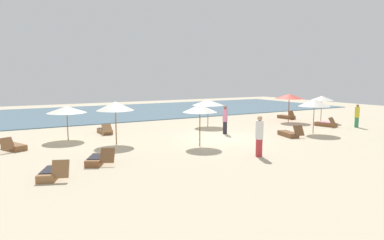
{
  "coord_description": "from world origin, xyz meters",
  "views": [
    {
      "loc": [
        -11.1,
        -16.36,
        3.65
      ],
      "look_at": [
        -1.58,
        0.55,
        1.1
      ],
      "focal_mm": 31.24,
      "sensor_mm": 36.0,
      "label": 1
    }
  ],
  "objects_px": {
    "lounger_5": "(326,124)",
    "person_1": "(357,116)",
    "umbrella_1": "(200,108)",
    "umbrella_4": "(314,103)",
    "lounger_3": "(97,159)",
    "person_2": "(225,119)",
    "lounger_0": "(52,173)",
    "lounger_1": "(287,117)",
    "lounger_2": "(13,146)",
    "umbrella_0": "(115,106)",
    "umbrella_6": "(322,98)",
    "person_0": "(259,136)",
    "umbrella_5": "(289,96)",
    "umbrella_3": "(67,110)",
    "lounger_6": "(289,134)",
    "lounger_4": "(105,131)"
  },
  "relations": [
    {
      "from": "lounger_5",
      "to": "person_1",
      "type": "height_order",
      "value": "person_1"
    },
    {
      "from": "umbrella_1",
      "to": "umbrella_4",
      "type": "bearing_deg",
      "value": -1.68
    },
    {
      "from": "lounger_3",
      "to": "umbrella_4",
      "type": "bearing_deg",
      "value": 2.77
    },
    {
      "from": "person_2",
      "to": "lounger_0",
      "type": "bearing_deg",
      "value": -156.99
    },
    {
      "from": "lounger_1",
      "to": "lounger_2",
      "type": "bearing_deg",
      "value": -173.6
    },
    {
      "from": "umbrella_4",
      "to": "umbrella_0",
      "type": "bearing_deg",
      "value": 166.35
    },
    {
      "from": "lounger_0",
      "to": "person_2",
      "type": "xyz_separation_m",
      "value": [
        10.83,
        4.6,
        0.75
      ]
    },
    {
      "from": "umbrella_6",
      "to": "lounger_2",
      "type": "bearing_deg",
      "value": 178.3
    },
    {
      "from": "lounger_2",
      "to": "lounger_5",
      "type": "xyz_separation_m",
      "value": [
        20.23,
        -2.36,
        0.01
      ]
    },
    {
      "from": "lounger_5",
      "to": "person_0",
      "type": "distance_m",
      "value": 11.5
    },
    {
      "from": "person_0",
      "to": "umbrella_5",
      "type": "bearing_deg",
      "value": 38.7
    },
    {
      "from": "lounger_0",
      "to": "person_1",
      "type": "relative_size",
      "value": 1.04
    },
    {
      "from": "umbrella_0",
      "to": "lounger_2",
      "type": "distance_m",
      "value": 5.38
    },
    {
      "from": "umbrella_3",
      "to": "lounger_0",
      "type": "xyz_separation_m",
      "value": [
        -1.75,
        -7.32,
        -1.59
      ]
    },
    {
      "from": "lounger_1",
      "to": "lounger_0",
      "type": "bearing_deg",
      "value": -157.42
    },
    {
      "from": "lounger_2",
      "to": "umbrella_5",
      "type": "bearing_deg",
      "value": 2.27
    },
    {
      "from": "umbrella_1",
      "to": "lounger_6",
      "type": "xyz_separation_m",
      "value": [
        6.19,
        -0.25,
        -1.82
      ]
    },
    {
      "from": "lounger_4",
      "to": "lounger_2",
      "type": "bearing_deg",
      "value": -153.83
    },
    {
      "from": "umbrella_0",
      "to": "umbrella_5",
      "type": "distance_m",
      "value": 14.8
    },
    {
      "from": "umbrella_1",
      "to": "lounger_1",
      "type": "height_order",
      "value": "umbrella_1"
    },
    {
      "from": "lounger_3",
      "to": "person_2",
      "type": "relative_size",
      "value": 0.97
    },
    {
      "from": "lounger_3",
      "to": "person_0",
      "type": "xyz_separation_m",
      "value": [
        6.76,
        -2.38,
        0.77
      ]
    },
    {
      "from": "umbrella_0",
      "to": "person_2",
      "type": "xyz_separation_m",
      "value": [
        7.0,
        -0.19,
        -1.15
      ]
    },
    {
      "from": "umbrella_6",
      "to": "lounger_5",
      "type": "distance_m",
      "value": 2.85
    },
    {
      "from": "umbrella_6",
      "to": "person_2",
      "type": "relative_size",
      "value": 1.17
    },
    {
      "from": "lounger_5",
      "to": "person_2",
      "type": "distance_m",
      "value": 8.42
    },
    {
      "from": "person_1",
      "to": "umbrella_3",
      "type": "bearing_deg",
      "value": 164.87
    },
    {
      "from": "umbrella_3",
      "to": "person_0",
      "type": "bearing_deg",
      "value": -50.71
    },
    {
      "from": "umbrella_0",
      "to": "lounger_1",
      "type": "bearing_deg",
      "value": 12.23
    },
    {
      "from": "umbrella_6",
      "to": "lounger_2",
      "type": "xyz_separation_m",
      "value": [
        -21.69,
        0.64,
        -1.75
      ]
    },
    {
      "from": "umbrella_3",
      "to": "umbrella_5",
      "type": "height_order",
      "value": "umbrella_5"
    },
    {
      "from": "lounger_6",
      "to": "person_0",
      "type": "relative_size",
      "value": 0.93
    },
    {
      "from": "umbrella_1",
      "to": "umbrella_4",
      "type": "xyz_separation_m",
      "value": [
        8.3,
        -0.24,
        -0.01
      ]
    },
    {
      "from": "umbrella_3",
      "to": "umbrella_6",
      "type": "distance_m",
      "value": 18.98
    },
    {
      "from": "umbrella_5",
      "to": "person_0",
      "type": "distance_m",
      "value": 12.62
    },
    {
      "from": "umbrella_5",
      "to": "person_0",
      "type": "xyz_separation_m",
      "value": [
        -9.81,
        -7.86,
        -1.11
      ]
    },
    {
      "from": "umbrella_3",
      "to": "lounger_1",
      "type": "height_order",
      "value": "umbrella_3"
    },
    {
      "from": "lounger_4",
      "to": "umbrella_4",
      "type": "bearing_deg",
      "value": -29.75
    },
    {
      "from": "umbrella_1",
      "to": "lounger_5",
      "type": "xyz_separation_m",
      "value": [
        11.65,
        1.43,
        -1.82
      ]
    },
    {
      "from": "umbrella_1",
      "to": "person_0",
      "type": "relative_size",
      "value": 1.17
    },
    {
      "from": "umbrella_5",
      "to": "person_2",
      "type": "distance_m",
      "value": 8.04
    },
    {
      "from": "umbrella_1",
      "to": "lounger_0",
      "type": "xyz_separation_m",
      "value": [
        -7.5,
        -2.13,
        -1.82
      ]
    },
    {
      "from": "umbrella_5",
      "to": "lounger_1",
      "type": "xyz_separation_m",
      "value": [
        1.41,
        1.58,
        -1.89
      ]
    },
    {
      "from": "lounger_4",
      "to": "lounger_6",
      "type": "relative_size",
      "value": 0.99
    },
    {
      "from": "umbrella_1",
      "to": "umbrella_3",
      "type": "relative_size",
      "value": 1.0
    },
    {
      "from": "lounger_4",
      "to": "umbrella_0",
      "type": "bearing_deg",
      "value": -95.63
    },
    {
      "from": "umbrella_4",
      "to": "person_1",
      "type": "relative_size",
      "value": 1.34
    },
    {
      "from": "lounger_1",
      "to": "umbrella_3",
      "type": "bearing_deg",
      "value": -176.98
    },
    {
      "from": "umbrella_4",
      "to": "umbrella_5",
      "type": "height_order",
      "value": "umbrella_5"
    },
    {
      "from": "umbrella_5",
      "to": "lounger_0",
      "type": "distance_m",
      "value": 19.77
    }
  ]
}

